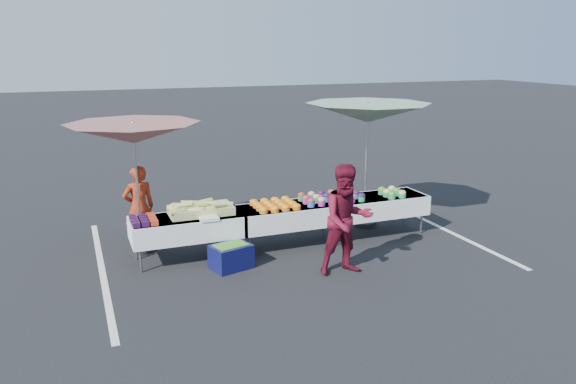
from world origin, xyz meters
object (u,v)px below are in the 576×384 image
object	(u,v)px
table_left	(187,226)
umbrella_right	(368,114)
table_right	(377,205)
customer	(347,220)
vendor	(139,208)
umbrella_left	(133,134)
table_center	(288,215)
storage_bin	(231,256)

from	to	relation	value
table_left	umbrella_right	bearing A→B (deg)	8.70
table_right	customer	distance (m)	2.06
table_left	umbrella_right	distance (m)	4.05
vendor	umbrella_left	bearing A→B (deg)	71.71
table_center	table_right	xyz separation A→B (m)	(1.80, 0.00, 0.00)
table_center	storage_bin	bearing A→B (deg)	-152.34
table_left	customer	xyz separation A→B (m)	(2.20, -1.49, 0.29)
storage_bin	table_center	bearing A→B (deg)	12.04
umbrella_left	table_center	bearing A→B (deg)	-14.32
table_left	umbrella_right	world-z (taller)	umbrella_right
customer	vendor	bearing A→B (deg)	145.02
umbrella_right	umbrella_left	bearing A→B (deg)	178.97
customer	storage_bin	xyz separation A→B (m)	(-1.64, 0.84, -0.67)
table_left	umbrella_left	size ratio (longest dim) A/B	0.74
table_center	vendor	xyz separation A→B (m)	(-2.47, 0.82, 0.17)
table_center	table_right	distance (m)	1.80
table_center	vendor	world-z (taller)	vendor
umbrella_left	umbrella_right	size ratio (longest dim) A/B	0.81
table_left	storage_bin	bearing A→B (deg)	-49.26
table_center	customer	size ratio (longest dim) A/B	1.06
table_center	storage_bin	xyz separation A→B (m)	(-1.24, -0.65, -0.37)
table_left	umbrella_right	xyz separation A→B (m)	(3.66, 0.56, 1.65)
table_left	table_right	distance (m)	3.60
table_left	vendor	world-z (taller)	vendor
table_center	table_right	size ratio (longest dim) A/B	1.00
umbrella_right	storage_bin	xyz separation A→B (m)	(-3.10, -1.21, -2.02)
umbrella_right	table_center	bearing A→B (deg)	-163.24
umbrella_right	storage_bin	world-z (taller)	umbrella_right
umbrella_left	storage_bin	distance (m)	2.59
table_left	umbrella_left	distance (m)	1.77
umbrella_right	storage_bin	distance (m)	3.89
umbrella_left	storage_bin	bearing A→B (deg)	-45.64
table_left	customer	size ratio (longest dim) A/B	1.06
table_left	vendor	size ratio (longest dim) A/B	1.23
table_right	storage_bin	bearing A→B (deg)	-167.93
storage_bin	vendor	bearing A→B (deg)	114.38
table_center	umbrella_left	xyz separation A→B (m)	(-2.50, 0.64, 1.49)
table_left	storage_bin	size ratio (longest dim) A/B	2.60
table_center	umbrella_left	bearing A→B (deg)	165.68
table_left	vendor	distance (m)	1.07
vendor	table_center	bearing A→B (deg)	152.64
customer	umbrella_left	distance (m)	3.79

